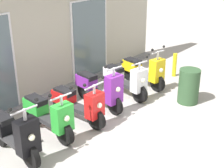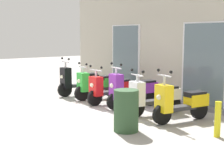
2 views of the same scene
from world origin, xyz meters
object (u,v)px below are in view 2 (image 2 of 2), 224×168
at_px(scooter_white, 154,97).
at_px(curb_bollard, 218,119).
at_px(scooter_red, 110,88).
at_px(scooter_purple, 132,90).
at_px(scooter_yellow, 181,102).
at_px(traffic_cone, 66,82).
at_px(scooter_green, 97,85).
at_px(trash_bin, 126,111).
at_px(scooter_black, 78,81).

bearing_deg(scooter_white, curb_bollard, -8.29).
bearing_deg(scooter_red, curb_bollard, -4.12).
bearing_deg(scooter_purple, curb_bollard, -7.11).
xyz_separation_m(scooter_red, scooter_yellow, (2.59, 0.03, 0.01)).
bearing_deg(traffic_cone, scooter_green, -4.18).
bearing_deg(scooter_purple, scooter_white, -4.45).
xyz_separation_m(scooter_green, curb_bollard, (4.55, -0.35, -0.10)).
xyz_separation_m(trash_bin, curb_bollard, (1.37, 1.15, -0.08)).
xyz_separation_m(scooter_red, curb_bollard, (3.78, -0.27, -0.09)).
relative_size(scooter_yellow, trash_bin, 1.77).
relative_size(scooter_red, traffic_cone, 2.95).
xyz_separation_m(scooter_black, traffic_cone, (-1.30, 0.28, -0.22)).
height_order(scooter_purple, curb_bollard, scooter_purple).
bearing_deg(scooter_yellow, traffic_cone, 177.84).
distance_m(scooter_white, traffic_cone, 4.72).
bearing_deg(scooter_black, trash_bin, -18.69).
distance_m(scooter_red, traffic_cone, 2.98).
distance_m(scooter_black, scooter_white, 3.41).
height_order(scooter_green, curb_bollard, scooter_green).
xyz_separation_m(scooter_red, traffic_cone, (-2.97, 0.24, -0.18)).
height_order(scooter_green, scooter_yellow, scooter_yellow).
bearing_deg(scooter_yellow, scooter_green, 179.16).
relative_size(scooter_red, scooter_purple, 0.97).
bearing_deg(scooter_white, scooter_yellow, 0.43).
height_order(scooter_red, scooter_white, scooter_white).
xyz_separation_m(scooter_green, scooter_purple, (1.61, 0.02, 0.05)).
bearing_deg(traffic_cone, curb_bollard, -4.34).
relative_size(scooter_white, curb_bollard, 2.20).
distance_m(scooter_green, scooter_yellow, 3.36).
relative_size(scooter_black, scooter_purple, 0.95).
bearing_deg(trash_bin, scooter_white, 114.65).
distance_m(trash_bin, traffic_cone, 5.63).
height_order(scooter_purple, scooter_yellow, scooter_purple).
bearing_deg(scooter_green, scooter_black, -172.25).
relative_size(scooter_black, curb_bollard, 2.15).
height_order(scooter_black, traffic_cone, scooter_black).
xyz_separation_m(scooter_green, trash_bin, (3.18, -1.50, -0.02)).
distance_m(scooter_black, scooter_purple, 2.50).
bearing_deg(scooter_red, traffic_cone, 175.37).
distance_m(scooter_black, scooter_green, 0.90).
relative_size(scooter_green, curb_bollard, 2.19).
relative_size(scooter_white, scooter_yellow, 1.01).
relative_size(scooter_red, trash_bin, 1.78).
bearing_deg(trash_bin, scooter_red, 149.48).
bearing_deg(scooter_black, traffic_cone, 167.78).
distance_m(scooter_red, scooter_white, 1.75).
xyz_separation_m(traffic_cone, curb_bollard, (6.75, -0.51, 0.09)).
height_order(scooter_red, scooter_purple, scooter_purple).
distance_m(scooter_black, scooter_yellow, 4.26).
distance_m(scooter_white, scooter_yellow, 0.85).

